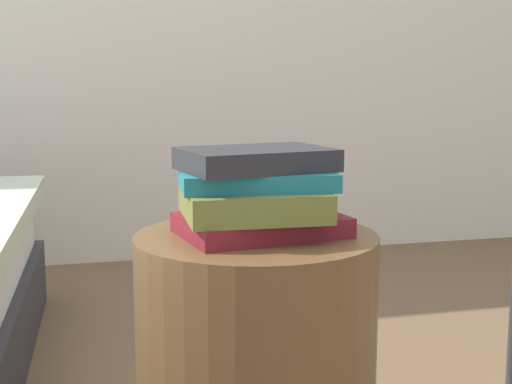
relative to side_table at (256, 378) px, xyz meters
name	(u,v)px	position (x,y,z in m)	size (l,w,h in m)	color
side_table	(256,378)	(0.00, 0.00, 0.00)	(0.43, 0.43, 0.53)	brown
book_maroon	(261,225)	(0.01, 0.00, 0.28)	(0.28, 0.19, 0.03)	maroon
book_olive	(253,203)	(-0.01, -0.01, 0.33)	(0.24, 0.21, 0.05)	olive
book_teal	(254,179)	(0.00, 0.00, 0.37)	(0.26, 0.17, 0.03)	#1E727F
book_charcoal	(254,159)	(0.00, 0.00, 0.40)	(0.25, 0.17, 0.04)	#28282D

